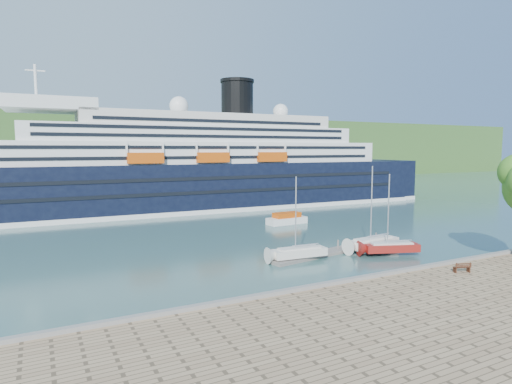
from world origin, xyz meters
name	(u,v)px	position (x,y,z in m)	size (l,w,h in m)	color
ground	(390,284)	(0.00, 0.00, 0.00)	(400.00, 400.00, 0.00)	#2F5453
far_hillside	(116,149)	(0.00, 145.00, 12.00)	(400.00, 50.00, 24.00)	#315522
quay_coping	(392,272)	(0.00, -0.20, 1.15)	(220.00, 0.50, 0.30)	slate
cruise_ship	(180,143)	(-2.44, 54.59, 13.24)	(117.88, 17.16, 26.47)	black
park_bench	(462,267)	(6.00, -2.70, 1.50)	(1.57, 0.64, 1.00)	#432213
floating_pontoon	(327,252)	(1.74, 11.62, 0.18)	(16.08, 1.97, 0.36)	gray
sailboat_white_near	(300,221)	(-2.76, 10.65, 4.39)	(6.79, 1.89, 8.78)	silver
sailboat_red	(392,217)	(7.82, 7.76, 4.45)	(6.89, 1.91, 8.90)	maroon
sailboat_white_far	(374,211)	(7.52, 10.33, 4.84)	(7.49, 2.08, 9.67)	silver
tender_launch	(287,218)	(7.95, 30.88, 0.94)	(6.77, 2.32, 1.87)	#C4480B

